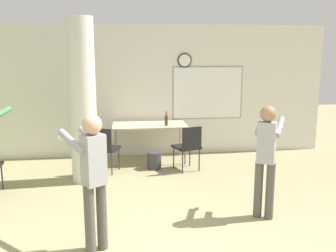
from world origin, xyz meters
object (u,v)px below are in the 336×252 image
Objects in this scene: chair_table_left at (104,146)px; chair_table_right at (188,145)px; person_playing_front at (93,173)px; folding_table at (149,127)px; bottle_on_table at (166,120)px; person_playing_side at (266,153)px.

chair_table_left is 1.00× the size of chair_table_right.
chair_table_left is 2.85m from person_playing_front.
bottle_on_table is (0.33, -0.16, 0.16)m from folding_table.
person_playing_side is at bearing -72.66° from chair_table_right.
bottle_on_table is at bearing -25.69° from folding_table.
chair_table_right is at bearing -2.68° from chair_table_left.
chair_table_right is 0.56× the size of person_playing_side.
person_playing_front reaches higher than chair_table_right.
bottle_on_table is 0.33× the size of chair_table_left.
chair_table_right reaches higher than folding_table.
bottle_on_table is 0.79m from chair_table_right.
person_playing_side reaches higher than chair_table_right.
chair_table_right is 3.18m from person_playing_front.
folding_table is 3.19m from person_playing_side.
person_playing_front is (0.00, -2.82, 0.42)m from chair_table_left.
chair_table_right is (1.56, -0.07, 0.00)m from chair_table_left.
bottle_on_table is 2.91m from person_playing_side.
bottle_on_table reaches higher than chair_table_right.
chair_table_left is (-1.22, -0.53, -0.37)m from bottle_on_table.
person_playing_side is (2.23, -2.21, 0.40)m from chair_table_left.
chair_table_right is (0.34, -0.60, -0.37)m from bottle_on_table.
chair_table_right is 2.27m from person_playing_side.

